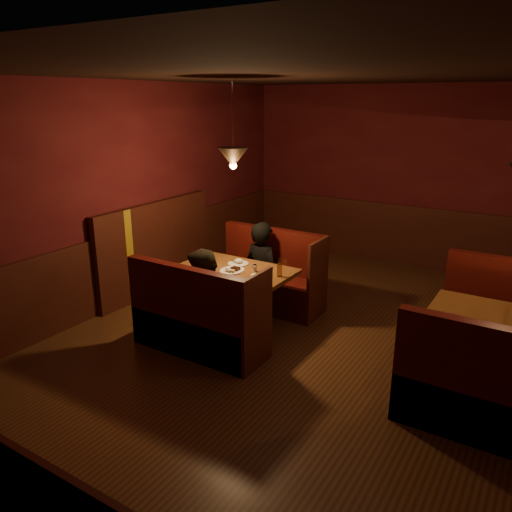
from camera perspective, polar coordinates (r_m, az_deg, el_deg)
The scene contains 9 objects.
room at distance 5.40m, azimuth 6.66°, elevation -0.08°, with size 6.02×7.02×2.92m.
main_table at distance 5.99m, azimuth -2.31°, elevation -3.03°, with size 1.38×0.84×0.97m.
main_bench_far at distance 6.69m, azimuth 1.58°, elevation -2.98°, with size 1.52×0.54×1.03m.
main_bench_near at distance 5.50m, azimuth -6.78°, elevation -7.83°, with size 1.52×0.54×1.03m.
second_table at distance 5.23m, azimuth 26.31°, elevation -8.29°, with size 1.34×0.85×0.75m.
second_bench_far at distance 6.05m, azimuth 27.19°, elevation -7.28°, with size 1.48×0.55×1.05m.
second_bench_near at distance 4.62m, azimuth 25.14°, elevation -14.75°, with size 1.48×0.55×1.05m.
diner_a at distance 6.48m, azimuth 0.73°, elevation 0.39°, with size 0.56×0.36×1.52m, color black.
diner_b at distance 5.47m, azimuth -6.00°, elevation -3.33°, with size 0.71×0.56×1.47m, color black.
Camera 1 is at (1.89, -4.63, 2.68)m, focal length 35.00 mm.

